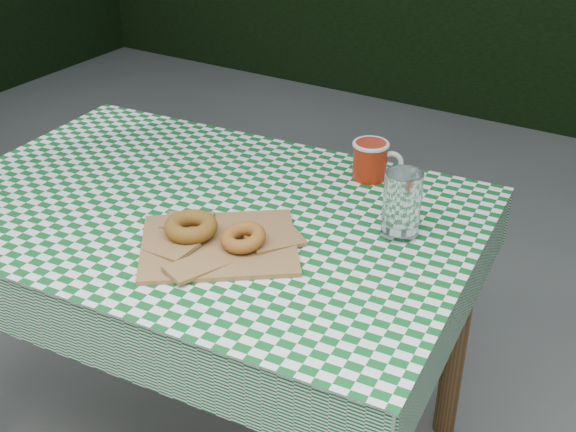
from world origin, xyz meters
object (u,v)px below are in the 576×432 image
object	(u,v)px
coffee_mug	(370,160)
drinking_glass	(402,204)
paper_bag	(219,243)
table	(211,338)

from	to	relation	value
coffee_mug	drinking_glass	bearing A→B (deg)	-69.14
drinking_glass	coffee_mug	bearing A→B (deg)	129.29
paper_bag	drinking_glass	xyz separation A→B (m)	(0.30, 0.24, 0.06)
table	paper_bag	xyz separation A→B (m)	(0.13, -0.12, 0.39)
table	drinking_glass	world-z (taller)	drinking_glass
table	drinking_glass	distance (m)	0.64
table	paper_bag	size ratio (longest dim) A/B	3.80
table	paper_bag	distance (m)	0.43
paper_bag	coffee_mug	distance (m)	0.47
coffee_mug	drinking_glass	xyz separation A→B (m)	(0.17, -0.21, 0.03)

